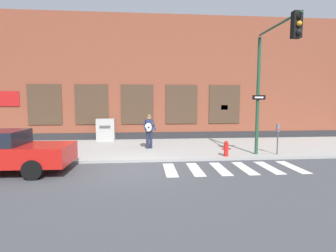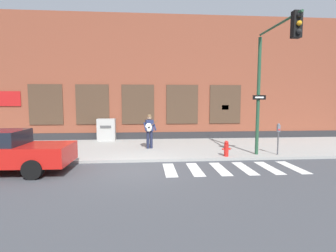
% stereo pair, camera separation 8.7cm
% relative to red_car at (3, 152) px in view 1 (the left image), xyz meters
% --- Properties ---
extents(ground_plane, '(160.00, 160.00, 0.00)m').
position_rel_red_car_xyz_m(ground_plane, '(4.58, 0.03, -0.77)').
color(ground_plane, '#424449').
extents(sidewalk, '(28.00, 5.88, 0.12)m').
position_rel_red_car_xyz_m(sidewalk, '(4.58, 4.11, -0.71)').
color(sidewalk, '#9E9E99').
rests_on(sidewalk, ground).
extents(building_backdrop, '(28.00, 4.06, 7.92)m').
position_rel_red_car_xyz_m(building_backdrop, '(4.58, 9.04, 3.18)').
color(building_backdrop, brown).
rests_on(building_backdrop, ground).
extents(crosswalk, '(5.20, 1.90, 0.01)m').
position_rel_red_car_xyz_m(crosswalk, '(8.34, -0.14, -0.76)').
color(crosswalk, silver).
rests_on(crosswalk, ground).
extents(red_car, '(4.64, 2.06, 1.53)m').
position_rel_red_car_xyz_m(red_car, '(0.00, 0.00, 0.00)').
color(red_car, red).
rests_on(red_car, ground).
extents(busker, '(0.76, 0.62, 1.74)m').
position_rel_red_car_xyz_m(busker, '(5.25, 3.69, 0.34)').
color(busker, '#1E233D').
rests_on(busker, sidewalk).
extents(traffic_light, '(0.60, 3.24, 5.43)m').
position_rel_red_car_xyz_m(traffic_light, '(10.13, 0.67, 3.10)').
color(traffic_light, '#234C33').
rests_on(traffic_light, sidewalk).
extents(parking_meter, '(0.13, 0.11, 1.44)m').
position_rel_red_car_xyz_m(parking_meter, '(11.05, 1.66, 0.29)').
color(parking_meter, '#47474C').
rests_on(parking_meter, sidewalk).
extents(utility_box, '(1.08, 0.64, 1.34)m').
position_rel_red_car_xyz_m(utility_box, '(2.65, 6.60, 0.02)').
color(utility_box, '#ADADA8').
rests_on(utility_box, sidewalk).
extents(fire_hydrant, '(0.38, 0.20, 0.70)m').
position_rel_red_car_xyz_m(fire_hydrant, '(8.61, 1.51, -0.31)').
color(fire_hydrant, red).
rests_on(fire_hydrant, sidewalk).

